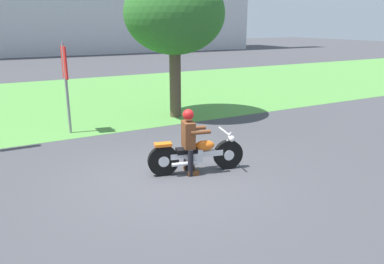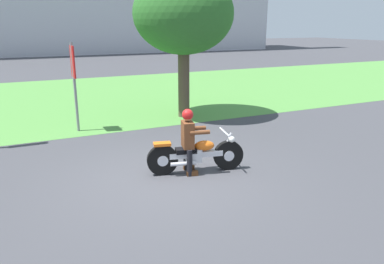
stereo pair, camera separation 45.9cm
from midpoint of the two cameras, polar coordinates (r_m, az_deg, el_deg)
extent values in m
plane|color=#424247|center=(7.92, -5.37, -7.05)|extent=(120.00, 120.00, 0.00)
cube|color=#549342|center=(17.05, -18.61, 4.81)|extent=(60.00, 12.00, 0.01)
cylinder|color=black|center=(8.32, 3.91, -3.43)|extent=(0.67, 0.26, 0.66)
cylinder|color=silver|center=(8.32, 3.91, -3.43)|extent=(0.26, 0.19, 0.23)
cylinder|color=black|center=(7.97, -6.02, -4.36)|extent=(0.67, 0.26, 0.66)
cylinder|color=silver|center=(7.97, -6.02, -4.36)|extent=(0.26, 0.19, 0.23)
cube|color=silver|center=(8.09, -0.95, -3.37)|extent=(1.16, 0.40, 0.12)
cube|color=silver|center=(8.08, -1.29, -3.53)|extent=(0.37, 0.31, 0.28)
ellipsoid|color=orange|center=(8.07, 0.28, -2.05)|extent=(0.48, 0.33, 0.22)
cube|color=black|center=(8.00, -2.48, -2.83)|extent=(0.48, 0.33, 0.10)
cube|color=orange|center=(7.85, -6.09, -1.92)|extent=(0.40, 0.28, 0.06)
cylinder|color=silver|center=(8.22, 3.61, -1.82)|extent=(0.26, 0.10, 0.53)
cylinder|color=silver|center=(8.12, 3.31, 0.10)|extent=(0.18, 0.65, 0.04)
sphere|color=white|center=(8.22, 4.35, -1.02)|extent=(0.16, 0.16, 0.16)
cylinder|color=silver|center=(7.94, -2.79, -4.84)|extent=(0.55, 0.20, 0.08)
cylinder|color=black|center=(8.25, -2.48, -3.86)|extent=(0.12, 0.12, 0.58)
cube|color=#593319|center=(8.35, -2.06, -5.36)|extent=(0.26, 0.15, 0.10)
cylinder|color=black|center=(7.92, -1.88, -4.72)|extent=(0.12, 0.12, 0.58)
cube|color=#593319|center=(8.02, -1.44, -6.27)|extent=(0.26, 0.15, 0.10)
cube|color=brown|center=(7.91, -2.23, -0.41)|extent=(0.30, 0.42, 0.56)
cylinder|color=brown|center=(8.09, -1.00, 0.58)|extent=(0.43, 0.18, 0.09)
cylinder|color=brown|center=(7.78, -0.36, -0.06)|extent=(0.43, 0.18, 0.09)
sphere|color=tan|center=(7.80, -2.26, 2.41)|extent=(0.20, 0.20, 0.20)
sphere|color=#B21919|center=(7.79, -2.26, 2.62)|extent=(0.24, 0.24, 0.24)
cylinder|color=brown|center=(12.86, -3.58, 7.27)|extent=(0.38, 0.38, 2.26)
ellipsoid|color=#2D6B28|center=(12.71, -3.76, 17.45)|extent=(3.27, 3.27, 2.61)
cylinder|color=gray|center=(11.45, -19.53, 6.13)|extent=(0.08, 0.08, 2.60)
cube|color=red|center=(11.36, -19.89, 9.86)|extent=(0.04, 0.60, 0.90)
camera|label=1|loc=(0.23, -91.62, -0.47)|focal=35.25mm
camera|label=2|loc=(0.23, 88.38, 0.47)|focal=35.25mm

